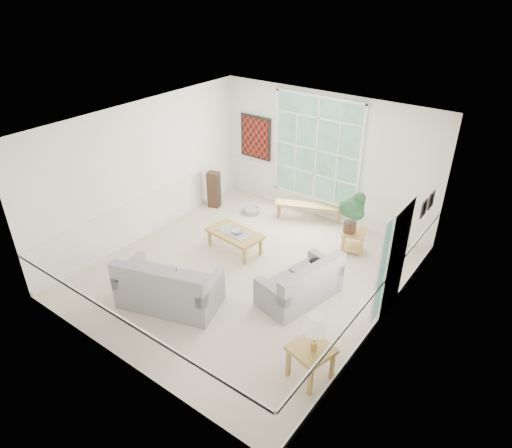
{
  "coord_description": "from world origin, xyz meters",
  "views": [
    {
      "loc": [
        4.6,
        -5.89,
        5.37
      ],
      "look_at": [
        0.1,
        0.2,
        1.05
      ],
      "focal_mm": 32.0,
      "sensor_mm": 36.0,
      "label": 1
    }
  ],
  "objects": [
    {
      "name": "table_lamp",
      "position": [
        2.43,
        -1.56,
        0.89
      ],
      "size": [
        0.36,
        0.36,
        0.62
      ],
      "primitive_type": null,
      "rotation": [
        0.0,
        0.0,
        0.0
      ],
      "color": "white",
      "rests_on": "side_table"
    },
    {
      "name": "ceiling",
      "position": [
        0.0,
        0.0,
        3.0
      ],
      "size": [
        5.5,
        6.0,
        0.02
      ],
      "primitive_type": "cube",
      "color": "white",
      "rests_on": "ground"
    },
    {
      "name": "pet_bed",
      "position": [
        -1.43,
        2.08,
        0.07
      ],
      "size": [
        0.45,
        0.45,
        0.13
      ],
      "primitive_type": "cylinder",
      "rotation": [
        0.0,
        0.0,
        0.01
      ],
      "color": "gray",
      "rests_on": "floor"
    },
    {
      "name": "wall_left",
      "position": [
        -2.75,
        0.0,
        1.5
      ],
      "size": [
        0.02,
        6.0,
        3.0
      ],
      "primitive_type": "cube",
      "color": "white",
      "rests_on": "ground"
    },
    {
      "name": "wall_art",
      "position": [
        -1.95,
        2.95,
        1.6
      ],
      "size": [
        0.9,
        0.06,
        1.1
      ],
      "primitive_type": "cube",
      "color": "#59120B",
      "rests_on": "wall_back"
    },
    {
      "name": "window_bench",
      "position": [
        -0.14,
        2.65,
        0.19
      ],
      "size": [
        1.61,
        0.94,
        0.38
      ],
      "primitive_type": "cube",
      "rotation": [
        0.0,
        0.0,
        0.41
      ],
      "color": "#A47D39",
      "rests_on": "floor"
    },
    {
      "name": "wall_frame_far",
      "position": [
        2.71,
        2.15,
        1.55
      ],
      "size": [
        0.04,
        0.26,
        0.32
      ],
      "primitive_type": "cube",
      "color": "black",
      "rests_on": "wall_right"
    },
    {
      "name": "pewter_bowl",
      "position": [
        -0.61,
        0.53,
        0.48
      ],
      "size": [
        0.35,
        0.35,
        0.07
      ],
      "primitive_type": "imported",
      "rotation": [
        0.0,
        0.0,
        -0.43
      ],
      "color": "#9F9FA4",
      "rests_on": "coffee_table"
    },
    {
      "name": "wall_back",
      "position": [
        0.0,
        3.0,
        1.5
      ],
      "size": [
        5.5,
        0.02,
        3.0
      ],
      "primitive_type": "cube",
      "color": "white",
      "rests_on": "ground"
    },
    {
      "name": "window_back",
      "position": [
        -0.2,
        2.96,
        1.65
      ],
      "size": [
        2.3,
        0.08,
        2.4
      ],
      "primitive_type": "cube",
      "color": "white",
      "rests_on": "wall_back"
    },
    {
      "name": "loveseat_front",
      "position": [
        -0.51,
        -1.57,
        0.48
      ],
      "size": [
        1.96,
        1.41,
        0.95
      ],
      "primitive_type": "cube",
      "rotation": [
        0.0,
        0.0,
        0.32
      ],
      "color": "gray",
      "rests_on": "floor"
    },
    {
      "name": "floor_speaker",
      "position": [
        -2.4,
        1.81,
        0.46
      ],
      "size": [
        0.34,
        0.3,
        0.93
      ],
      "primitive_type": "cube",
      "rotation": [
        0.0,
        0.0,
        0.29
      ],
      "color": "#3B2418",
      "rests_on": "floor"
    },
    {
      "name": "wall_right",
      "position": [
        2.75,
        0.0,
        1.5
      ],
      "size": [
        0.02,
        6.0,
        3.0
      ],
      "primitive_type": "cube",
      "color": "white",
      "rests_on": "ground"
    },
    {
      "name": "wall_front",
      "position": [
        0.0,
        -3.0,
        1.5
      ],
      "size": [
        5.5,
        0.02,
        3.0
      ],
      "primitive_type": "cube",
      "color": "white",
      "rests_on": "ground"
    },
    {
      "name": "end_table",
      "position": [
        1.35,
        1.97,
        0.24
      ],
      "size": [
        0.62,
        0.62,
        0.48
      ],
      "primitive_type": "cube",
      "rotation": [
        0.0,
        0.0,
        0.37
      ],
      "color": "#A47D39",
      "rests_on": "floor"
    },
    {
      "name": "houseplant",
      "position": [
        1.28,
        1.91,
        0.94
      ],
      "size": [
        0.55,
        0.55,
        0.91
      ],
      "primitive_type": null,
      "rotation": [
        0.0,
        0.0,
        0.04
      ],
      "color": "#224B29",
      "rests_on": "end_table"
    },
    {
      "name": "cat",
      "position": [
        1.31,
        0.49,
        0.5
      ],
      "size": [
        0.35,
        0.28,
        0.15
      ],
      "primitive_type": "ellipsoid",
      "rotation": [
        0.0,
        0.0,
        -0.21
      ],
      "color": "black",
      "rests_on": "loveseat_right"
    },
    {
      "name": "wall_frame_near",
      "position": [
        2.71,
        1.75,
        1.55
      ],
      "size": [
        0.04,
        0.26,
        0.32
      ],
      "primitive_type": "cube",
      "color": "black",
      "rests_on": "wall_right"
    },
    {
      "name": "coffee_table",
      "position": [
        -0.69,
        0.5,
        0.22
      ],
      "size": [
        1.25,
        0.76,
        0.44
      ],
      "primitive_type": "cube",
      "rotation": [
        0.0,
        0.0,
        -0.1
      ],
      "color": "#A47D39",
      "rests_on": "floor"
    },
    {
      "name": "loveseat_right",
      "position": [
        1.27,
        -0.06,
        0.42
      ],
      "size": [
        1.12,
        1.68,
        0.83
      ],
      "primitive_type": "cube",
      "rotation": [
        0.0,
        0.0,
        -0.22
      ],
      "color": "gray",
      "rests_on": "floor"
    },
    {
      "name": "door_sidelight",
      "position": [
        2.71,
        -0.03,
        1.15
      ],
      "size": [
        0.08,
        0.26,
        1.9
      ],
      "primitive_type": "cube",
      "color": "white",
      "rests_on": "wall_right"
    },
    {
      "name": "side_table",
      "position": [
        2.39,
        -1.55,
        0.29
      ],
      "size": [
        0.69,
        0.69,
        0.58
      ],
      "primitive_type": "cube",
      "rotation": [
        0.0,
        0.0,
        -0.25
      ],
      "color": "#A47D39",
      "rests_on": "floor"
    },
    {
      "name": "entry_door",
      "position": [
        2.71,
        0.6,
        1.05
      ],
      "size": [
        0.08,
        0.9,
        2.1
      ],
      "primitive_type": "cube",
      "color": "white",
      "rests_on": "floor"
    },
    {
      "name": "floor",
      "position": [
        0.0,
        0.0,
        -0.01
      ],
      "size": [
        5.5,
        6.0,
        0.01
      ],
      "primitive_type": "cube",
      "color": "beige",
      "rests_on": "ground"
    }
  ]
}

